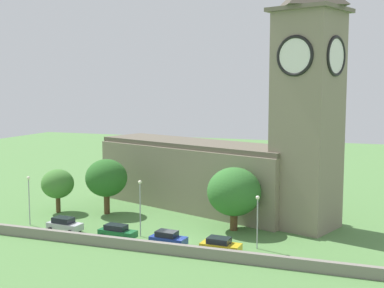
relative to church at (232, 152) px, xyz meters
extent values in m
plane|color=#517F42|center=(-2.68, -0.39, -8.94)|extent=(200.00, 200.00, 0.00)
cube|color=gray|center=(-6.09, 2.19, -4.34)|extent=(33.64, 19.51, 9.20)
cube|color=#5C5547|center=(-6.09, 2.19, 0.61)|extent=(33.40, 18.83, 0.70)
cube|color=gray|center=(10.86, -3.88, 4.66)|extent=(9.03, 9.03, 27.19)
cube|color=#675F4F|center=(10.86, -3.88, 18.51)|extent=(10.47, 10.47, 0.50)
cylinder|color=white|center=(9.65, -7.26, 12.82)|extent=(4.29, 1.64, 4.52)
torus|color=black|center=(9.65, -7.26, 12.82)|extent=(4.77, 2.04, 4.92)
cylinder|color=white|center=(14.24, -5.09, 12.82)|extent=(1.64, 4.29, 4.52)
torus|color=black|center=(14.24, -5.09, 12.82)|extent=(2.04, 4.77, 4.92)
cube|color=gray|center=(-2.68, -19.81, -8.33)|extent=(55.34, 0.70, 1.22)
cube|color=silver|center=(-16.99, -16.41, -8.17)|extent=(4.60, 2.21, 0.85)
cube|color=#1E232B|center=(-17.22, -16.39, -7.41)|extent=(2.62, 1.83, 0.67)
cylinder|color=black|center=(-15.41, -15.61, -8.60)|extent=(0.70, 0.39, 0.68)
cylinder|color=black|center=(-15.56, -17.46, -8.60)|extent=(0.70, 0.39, 0.68)
cylinder|color=black|center=(-18.43, -15.36, -8.60)|extent=(0.70, 0.39, 0.68)
cylinder|color=black|center=(-18.58, -17.20, -8.60)|extent=(0.70, 0.39, 0.68)
cube|color=#1E6B38|center=(-9.39, -16.71, -8.23)|extent=(4.74, 2.06, 0.79)
cube|color=#1E232B|center=(-9.62, -16.70, -7.52)|extent=(2.70, 1.70, 0.62)
cylinder|color=black|center=(-7.76, -15.99, -8.62)|extent=(0.65, 0.35, 0.63)
cylinder|color=black|center=(-7.89, -17.69, -8.62)|extent=(0.65, 0.35, 0.63)
cylinder|color=black|center=(-10.89, -15.74, -8.62)|extent=(0.65, 0.35, 0.63)
cylinder|color=black|center=(-11.03, -17.44, -8.62)|extent=(0.65, 0.35, 0.63)
cube|color=#233D9E|center=(-2.59, -17.26, -8.21)|extent=(4.30, 2.14, 0.81)
cube|color=#1E232B|center=(-2.80, -17.25, -7.48)|extent=(2.45, 1.79, 0.64)
cylinder|color=black|center=(-1.11, -16.45, -8.61)|extent=(0.67, 0.38, 0.65)
cylinder|color=black|center=(-1.24, -18.29, -8.61)|extent=(0.67, 0.38, 0.65)
cylinder|color=black|center=(-3.94, -16.24, -8.61)|extent=(0.67, 0.38, 0.65)
cylinder|color=black|center=(-4.07, -18.08, -8.61)|extent=(0.67, 0.38, 0.65)
cube|color=gold|center=(3.73, -17.54, -8.22)|extent=(4.46, 2.16, 0.79)
cube|color=#1E232B|center=(3.52, -17.53, -7.51)|extent=(2.53, 1.83, 0.63)
cylinder|color=black|center=(5.27, -16.65, -8.62)|extent=(0.65, 0.38, 0.64)
cylinder|color=black|center=(5.17, -18.58, -8.62)|extent=(0.65, 0.38, 0.64)
cylinder|color=black|center=(2.30, -16.50, -8.62)|extent=(0.65, 0.38, 0.64)
cylinder|color=black|center=(2.20, -18.43, -8.62)|extent=(0.65, 0.38, 0.64)
cylinder|color=#9EA0A5|center=(-23.18, -15.20, -5.91)|extent=(0.14, 0.14, 6.05)
sphere|color=#F4EFCC|center=(-23.18, -15.20, -2.66)|extent=(0.44, 0.44, 0.44)
cylinder|color=#9EA0A5|center=(-7.29, -14.84, -5.70)|extent=(0.14, 0.14, 6.48)
sphere|color=#F4EFCC|center=(-7.29, -14.84, -2.24)|extent=(0.44, 0.44, 0.44)
cylinder|color=#9EA0A5|center=(7.08, -14.59, -6.12)|extent=(0.14, 0.14, 5.63)
sphere|color=#F4EFCC|center=(7.08, -14.59, -3.09)|extent=(0.44, 0.44, 0.44)
cylinder|color=brown|center=(-16.72, -6.33, -7.46)|extent=(0.83, 0.83, 2.96)
ellipsoid|color=#286023|center=(-16.72, -6.33, -3.75)|extent=(5.93, 5.93, 5.34)
cylinder|color=brown|center=(2.59, -8.24, -7.73)|extent=(0.95, 0.95, 2.42)
ellipsoid|color=#33702D|center=(2.59, -8.24, -3.97)|extent=(6.80, 6.80, 6.12)
cylinder|color=brown|center=(-23.68, -8.10, -7.71)|extent=(0.65, 0.65, 2.45)
ellipsoid|color=#427A33|center=(-23.68, -8.10, -4.74)|extent=(4.66, 4.66, 4.19)
camera|label=1|loc=(19.79, -70.24, 9.38)|focal=48.57mm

